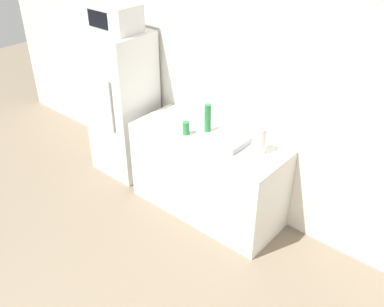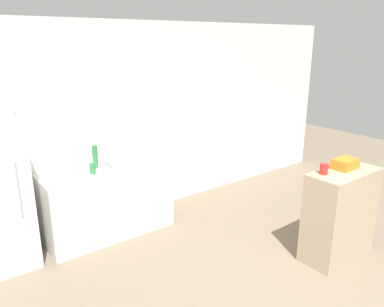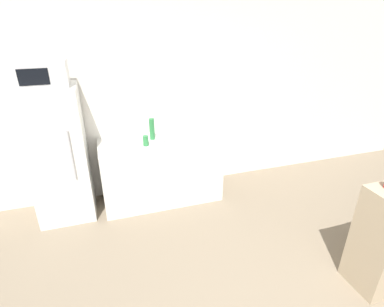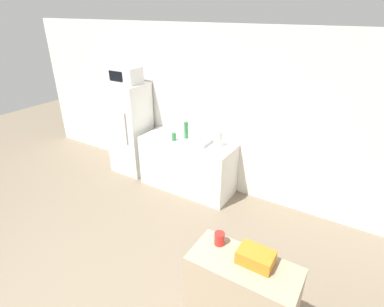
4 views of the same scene
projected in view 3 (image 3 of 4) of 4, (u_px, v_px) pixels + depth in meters
wall_back at (179, 99)px, 4.07m from camera, size 8.00×0.06×2.60m
refrigerator at (59, 156)px, 3.55m from camera, size 0.64×0.59×1.65m
microwave at (41, 74)px, 3.14m from camera, size 0.52×0.34×0.27m
counter at (161, 170)px, 4.04m from camera, size 1.56×0.63×0.87m
sink_basin at (175, 136)px, 3.92m from camera, size 0.34×0.31×0.06m
bottle_tall at (152, 129)px, 3.85m from camera, size 0.07×0.07×0.28m
bottle_short at (146, 141)px, 3.69m from camera, size 0.07×0.07×0.13m
paper_towel_roll at (196, 126)px, 4.00m from camera, size 0.12×0.12×0.25m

